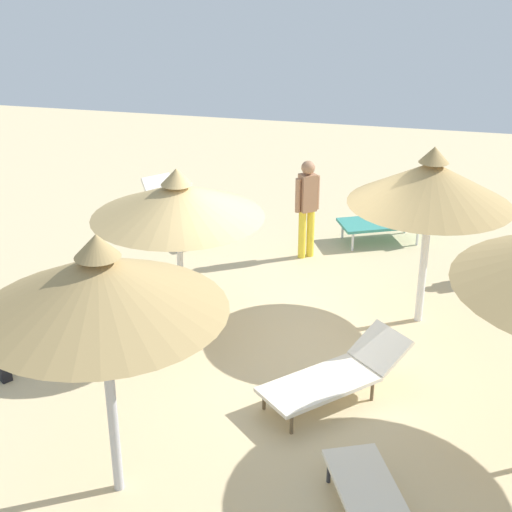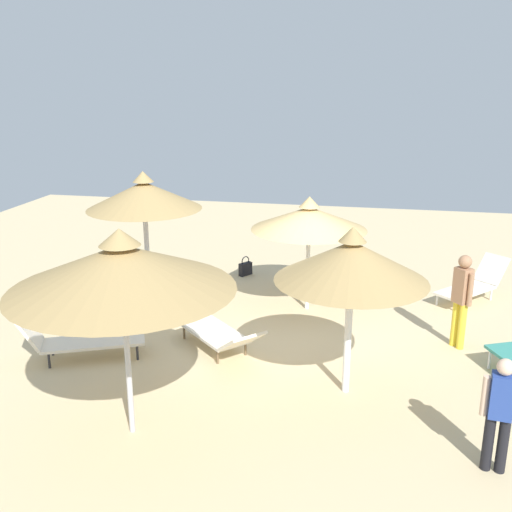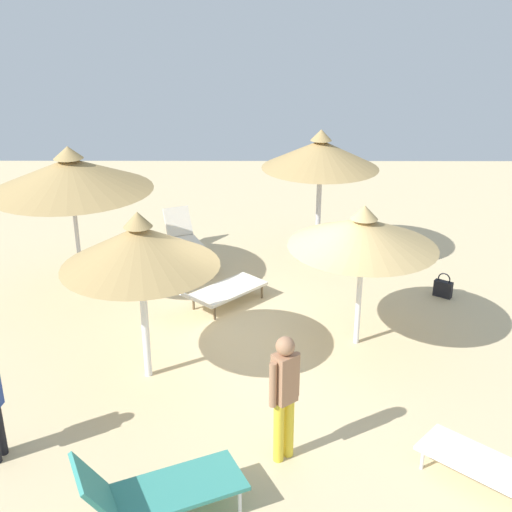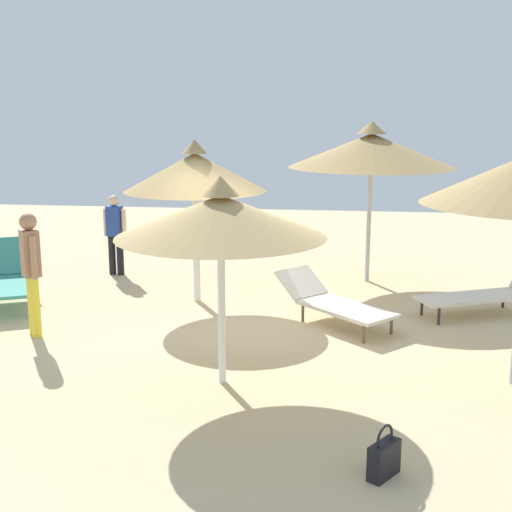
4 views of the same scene
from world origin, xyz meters
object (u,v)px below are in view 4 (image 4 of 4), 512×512
at_px(lounge_chair_center, 333,301).
at_px(person_standing_edge, 115,231).
at_px(lounge_chair_far_left, 489,291).
at_px(parasol_umbrella_back, 195,172).
at_px(parasol_umbrella_edge, 221,216).
at_px(parasol_umbrella_near_right, 371,150).
at_px(person_standing_front, 31,267).
at_px(lounge_chair_far_right, 10,277).
at_px(handbag, 384,458).

bearing_deg(lounge_chair_center, person_standing_edge, 148.61).
bearing_deg(lounge_chair_far_left, parasol_umbrella_back, 177.76).
xyz_separation_m(parasol_umbrella_edge, parasol_umbrella_back, (-0.99, 3.29, 0.16)).
bearing_deg(person_standing_edge, lounge_chair_far_left, -15.24).
bearing_deg(person_standing_edge, parasol_umbrella_near_right, 1.18).
relative_size(parasol_umbrella_edge, person_standing_front, 1.39).
xyz_separation_m(parasol_umbrella_back, lounge_chair_far_left, (4.57, -0.18, -1.73)).
height_order(lounge_chair_far_right, person_standing_edge, person_standing_edge).
relative_size(parasol_umbrella_edge, handbag, 4.93).
xyz_separation_m(parasol_umbrella_edge, person_standing_edge, (-2.88, 4.87, -1.10)).
xyz_separation_m(parasol_umbrella_edge, parasol_umbrella_near_right, (1.81, 4.97, 0.42)).
distance_m(parasol_umbrella_back, lounge_chair_far_left, 4.89).
bearing_deg(parasol_umbrella_near_right, handbag, -90.65).
relative_size(parasol_umbrella_near_right, lounge_chair_center, 1.57).
relative_size(person_standing_front, handbag, 3.56).
bearing_deg(person_standing_front, person_standing_edge, 90.23).
bearing_deg(parasol_umbrella_back, lounge_chair_far_left, -2.24).
bearing_deg(lounge_chair_center, handbag, -83.21).
distance_m(lounge_chair_far_left, person_standing_edge, 6.71).
bearing_deg(person_standing_edge, parasol_umbrella_edge, -59.40).
xyz_separation_m(parasol_umbrella_edge, person_standing_front, (-2.86, 1.31, -0.96)).
relative_size(lounge_chair_far_right, lounge_chair_center, 1.04).
relative_size(lounge_chair_center, handbag, 3.82).
bearing_deg(lounge_chair_center, lounge_chair_far_right, 175.75).
bearing_deg(lounge_chair_far_right, lounge_chair_center, -4.25).
bearing_deg(handbag, parasol_umbrella_near_right, 89.35).
height_order(parasol_umbrella_near_right, person_standing_front, parasol_umbrella_near_right).
relative_size(parasol_umbrella_edge, person_standing_edge, 1.58).
height_order(parasol_umbrella_back, person_standing_edge, parasol_umbrella_back).
bearing_deg(person_standing_edge, lounge_chair_far_right, -116.21).
xyz_separation_m(person_standing_front, handbag, (4.60, -3.18, -0.81)).
relative_size(lounge_chair_far_right, handbag, 4.00).
relative_size(parasol_umbrella_edge, parasol_umbrella_back, 0.91).
relative_size(parasol_umbrella_near_right, person_standing_front, 1.69).
distance_m(parasol_umbrella_near_right, lounge_chair_center, 3.35).
relative_size(parasol_umbrella_near_right, lounge_chair_far_right, 1.51).
xyz_separation_m(lounge_chair_far_right, handbag, (5.66, -4.62, -0.27)).
height_order(parasol_umbrella_edge, lounge_chair_center, parasol_umbrella_edge).
height_order(lounge_chair_center, handbag, lounge_chair_center).
xyz_separation_m(person_standing_edge, handbag, (4.61, -6.74, -0.67)).
xyz_separation_m(parasol_umbrella_near_right, handbag, (-0.08, -6.84, -2.19)).
relative_size(parasol_umbrella_back, parasol_umbrella_near_right, 0.90).
bearing_deg(handbag, lounge_chair_far_right, 140.78).
bearing_deg(lounge_chair_center, parasol_umbrella_edge, -117.51).
xyz_separation_m(parasol_umbrella_back, lounge_chair_center, (2.22, -0.92, -1.77)).
bearing_deg(lounge_chair_far_right, parasol_umbrella_edge, -34.97).
bearing_deg(person_standing_front, parasol_umbrella_edge, -24.52).
height_order(parasol_umbrella_back, lounge_chair_far_left, parasol_umbrella_back).
relative_size(parasol_umbrella_edge, lounge_chair_far_right, 1.23).
distance_m(parasol_umbrella_back, lounge_chair_far_right, 3.41).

